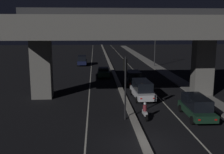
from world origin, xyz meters
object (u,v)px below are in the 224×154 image
Objects in this scene: car_dark_green_lead at (196,106)px; car_dark_green_lead_oncoming at (104,72)px; street_lamp at (153,42)px; motorcycle_white_filtering_near at (145,112)px; traffic_light_left_of_median at (125,77)px; car_black_third at (134,78)px; car_white_second at (142,89)px; car_dark_blue_second_oncoming at (82,60)px; pedestrian_on_sidewalk at (204,85)px.

car_dark_green_lead reaches higher than car_dark_green_lead_oncoming.
street_lamp is 30.18m from motorcycle_white_filtering_near.
traffic_light_left_of_median is at bearing 4.68° from car_dark_green_lead_oncoming.
traffic_light_left_of_median reaches higher than car_black_third.
motorcycle_white_filtering_near is (-7.06, -29.05, -4.13)m from street_lamp.
car_dark_blue_second_oncoming is at bearing 14.05° from car_white_second.
traffic_light_left_of_median is 3.35m from motorcycle_white_filtering_near.
car_dark_green_lead_oncoming is 0.96× the size of car_dark_blue_second_oncoming.
street_lamp reaches higher than car_black_third.
car_white_second is at bearing 17.52° from car_dark_green_lead_oncoming.
car_dark_green_lead_oncoming is (-7.09, 18.74, -0.20)m from car_dark_green_lead.
traffic_light_left_of_median is 0.65× the size of street_lamp.
car_white_second is (2.54, 6.21, -2.52)m from traffic_light_left_of_median.
traffic_light_left_of_median is 18.98m from car_dark_green_lead_oncoming.
car_dark_blue_second_oncoming reaches higher than car_dark_green_lead.
car_dark_green_lead_oncoming is at bearing 6.07° from motorcycle_white_filtering_near.
car_white_second is at bearing -178.69° from car_black_third.
car_black_third is (-6.14, -16.51, -3.75)m from street_lamp.
street_lamp is 21.86m from pedestrian_on_sidewalk.
car_dark_green_lead_oncoming is at bearing 13.95° from car_white_second.
street_lamp is 14.77m from car_dark_green_lead_oncoming.
car_dark_blue_second_oncoming is at bearing 20.33° from car_dark_green_lead.
street_lamp reaches higher than car_dark_green_lead_oncoming.
car_dark_green_lead is at bearing -117.09° from pedestrian_on_sidewalk.
street_lamp reaches higher than traffic_light_left_of_median.
pedestrian_on_sidewalk is at bearing 30.63° from car_dark_blue_second_oncoming.
car_dark_green_lead_oncoming is 15.67m from pedestrian_on_sidewalk.
car_dark_blue_second_oncoming reaches higher than car_dark_green_lead_oncoming.
traffic_light_left_of_median is 30.35m from street_lamp.
car_dark_green_lead_oncoming reaches higher than motorcycle_white_filtering_near.
car_black_third is 8.84m from pedestrian_on_sidewalk.
car_white_second is 6.33m from car_black_third.
car_dark_green_lead_oncoming is at bearing 93.38° from traffic_light_left_of_median.
car_dark_green_lead is 7.10m from car_white_second.
car_dark_green_lead is at bearing -0.00° from traffic_light_left_of_median.
car_white_second is at bearing -169.72° from pedestrian_on_sidewalk.
car_dark_blue_second_oncoming is at bearing 121.40° from pedestrian_on_sidewalk.
street_lamp is 1.68× the size of car_dark_green_lead.
traffic_light_left_of_median is at bearing 87.49° from motorcycle_white_filtering_near.
motorcycle_white_filtering_near is (-0.91, -12.55, -0.38)m from car_black_third.
pedestrian_on_sidewalk is at bearing -25.75° from car_dark_green_lead.
pedestrian_on_sidewalk reaches higher than car_dark_green_lead_oncoming.
pedestrian_on_sidewalk is (10.94, -11.21, 0.30)m from car_dark_green_lead_oncoming.
motorcycle_white_filtering_near is at bearing 91.43° from car_dark_green_lead.
street_lamp is 4.28× the size of motorcycle_white_filtering_near.
motorcycle_white_filtering_near is (-0.89, -6.22, -0.41)m from car_white_second.
motorcycle_white_filtering_near is 1.01× the size of pedestrian_on_sidewalk.
car_black_third reaches higher than motorcycle_white_filtering_near.
car_black_third is 20.59m from car_dark_blue_second_oncoming.
traffic_light_left_of_median reaches higher than pedestrian_on_sidewalk.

